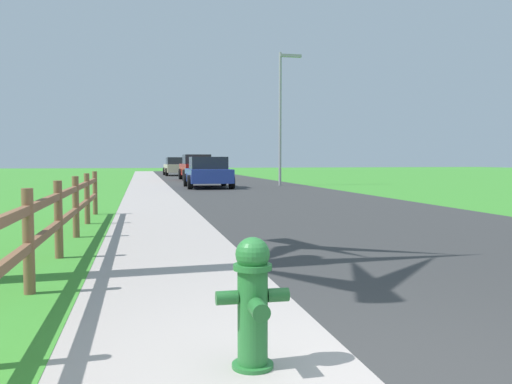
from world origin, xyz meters
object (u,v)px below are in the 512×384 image
object	(u,v)px
parked_suv_blue	(208,173)
parked_car_red	(197,168)
fire_hydrant	(253,300)
parked_car_beige	(177,166)
street_lamp	(282,107)

from	to	relation	value
parked_suv_blue	parked_car_red	xyz separation A→B (m)	(0.48, 9.71, 0.10)
fire_hydrant	parked_car_beige	size ratio (longest dim) A/B	0.18
parked_car_beige	street_lamp	world-z (taller)	street_lamp
parked_suv_blue	street_lamp	world-z (taller)	street_lamp
parked_car_beige	street_lamp	distance (m)	19.58
fire_hydrant	parked_car_red	size ratio (longest dim) A/B	0.18
fire_hydrant	parked_car_beige	bearing A→B (deg)	86.88
fire_hydrant	parked_suv_blue	bearing A→B (deg)	83.63
parked_suv_blue	parked_car_beige	bearing A→B (deg)	90.44
parked_car_red	street_lamp	xyz separation A→B (m)	(3.49, -8.45, 3.17)
fire_hydrant	parked_suv_blue	world-z (taller)	parked_suv_blue
parked_suv_blue	parked_car_beige	distance (m)	20.13
parked_suv_blue	street_lamp	size ratio (longest dim) A/B	0.63
parked_car_beige	parked_suv_blue	bearing A→B (deg)	-89.56
parked_suv_blue	parked_car_beige	size ratio (longest dim) A/B	0.91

